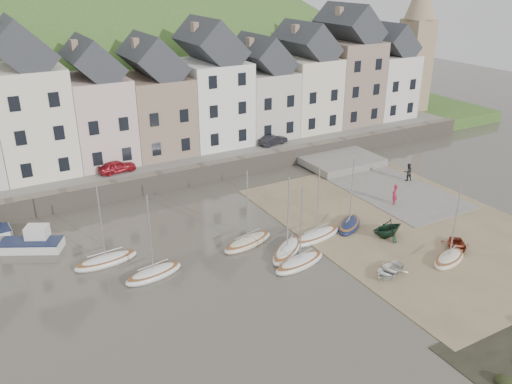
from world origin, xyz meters
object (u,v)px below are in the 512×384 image
rowboat_white (389,271)px  car_right (273,140)px  person_dark (408,172)px  rowboat_red (456,247)px  sailboat_0 (106,260)px  person_red (395,194)px  rowboat_green (388,228)px  car_left (117,166)px

rowboat_white → car_right: size_ratio=0.85×
person_dark → car_right: car_right is taller
rowboat_red → sailboat_0: bearing=-160.8°
rowboat_red → person_dark: 13.95m
person_dark → person_red: bearing=48.5°
rowboat_red → car_right: size_ratio=0.86×
sailboat_0 → rowboat_white: sailboat_0 is taller
car_right → person_red: bearing=-179.8°
rowboat_white → person_dark: bearing=114.3°
rowboat_white → person_red: bearing=117.9°
sailboat_0 → car_right: (22.18, 13.52, 1.89)m
car_right → rowboat_green: bearing=164.9°
sailboat_0 → person_red: size_ratio=3.33×
rowboat_green → car_right: car_right is taller
sailboat_0 → car_left: (4.78, 13.52, 1.93)m
car_right → person_dark: bearing=-157.2°
rowboat_green → car_right: 20.50m
person_red → person_dark: person_red is taller
rowboat_white → car_right: 25.33m
car_left → car_right: 17.40m
sailboat_0 → car_right: bearing=31.4°
car_right → rowboat_red: bearing=172.7°
sailboat_0 → person_red: sailboat_0 is taller
rowboat_white → person_red: size_ratio=1.51×
rowboat_green → person_dark: bearing=126.5°
rowboat_red → person_red: size_ratio=1.54×
rowboat_green → car_right: (1.73, 20.38, 1.35)m
rowboat_white → car_right: (5.48, 24.67, 1.80)m
rowboat_white → person_dark: person_dark is taller
sailboat_0 → person_dark: size_ratio=3.54×
rowboat_green → person_red: person_red is taller
sailboat_0 → car_left: bearing=70.5°
rowboat_red → car_right: 24.70m
rowboat_red → rowboat_white: bearing=-135.0°
sailboat_0 → rowboat_red: (23.45, -11.08, 0.10)m
rowboat_white → person_dark: (13.61, 12.19, 0.65)m
rowboat_red → car_left: size_ratio=0.83×
person_red → rowboat_red: bearing=43.3°
rowboat_white → car_left: size_ratio=0.82×
rowboat_green → rowboat_red: rowboat_green is taller
person_red → person_dark: (5.16, 3.62, -0.06)m
car_left → car_right: (17.40, 0.00, -0.04)m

